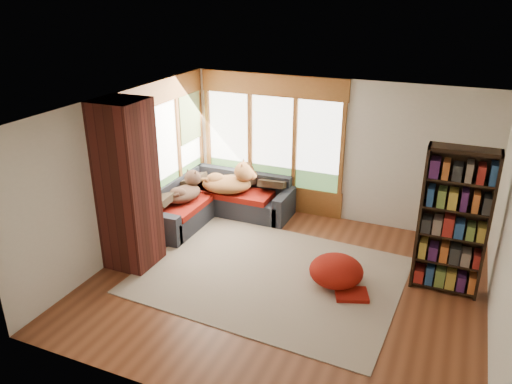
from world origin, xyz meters
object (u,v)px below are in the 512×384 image
Objects in this scene: pouf at (336,270)px; dog_tan at (231,176)px; brick_chimney at (128,186)px; bookshelf at (453,222)px; dog_brindle at (186,186)px; area_rug at (270,275)px; sectional_sofa at (219,201)px.

dog_tan reaches higher than pouf.
brick_chimney reaches higher than bookshelf.
pouf is 0.96× the size of dog_brindle.
dog_tan is 1.30× the size of dog_brindle.
area_rug is 2.34m from dog_tan.
dog_tan is (-3.87, 1.01, -0.26)m from bookshelf.
sectional_sofa is 2.31m from area_rug.
pouf is (2.64, -1.41, -0.08)m from sectional_sofa.
area_rug is (1.66, -1.58, -0.30)m from sectional_sofa.
dog_tan is (0.67, 2.13, -0.50)m from brick_chimney.
area_rug is at bearing -170.05° from pouf.
dog_tan is (0.22, 0.08, 0.50)m from sectional_sofa.
sectional_sofa is 0.55m from dog_tan.
brick_chimney reaches higher than dog_tan.
dog_brindle is (-3.02, 0.88, 0.52)m from pouf.
sectional_sofa reaches higher than area_rug.
sectional_sofa is at bearing 167.23° from bookshelf.
bookshelf is at bearing 14.93° from area_rug.
dog_tan is 0.85m from dog_brindle.
bookshelf is at bearing -88.62° from dog_brindle.
pouf is 3.19m from dog_brindle.
area_rug is (2.11, 0.47, -1.29)m from brick_chimney.
dog_tan is (-1.44, 1.66, 0.80)m from area_rug.
dog_tan is (-2.41, 1.49, 0.58)m from pouf.
dog_tan reaches higher than area_rug.
dog_tan is at bearing 72.59° from brick_chimney.
pouf is at bearing -49.83° from dog_tan.
area_rug is at bearing -110.71° from dog_brindle.
pouf is 0.74× the size of dog_tan.
area_rug is 4.59× the size of dog_brindle.
dog_brindle is (-0.38, -0.52, 0.45)m from sectional_sofa.
brick_chimney is 0.69× the size of area_rug.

